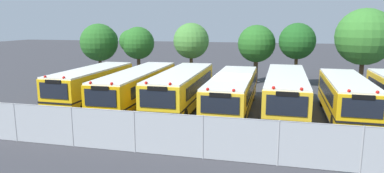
{
  "coord_description": "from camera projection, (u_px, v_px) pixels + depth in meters",
  "views": [
    {
      "loc": [
        2.69,
        -22.79,
        6.01
      ],
      "look_at": [
        -2.84,
        0.0,
        1.6
      ],
      "focal_mm": 32.29,
      "sensor_mm": 36.0,
      "label": 1
    }
  ],
  "objects": [
    {
      "name": "tree_2",
      "position": [
        191.0,
        40.0,
        33.0
      ],
      "size": [
        3.41,
        3.41,
        5.92
      ],
      "color": "#4C3823",
      "rests_on": "ground_plane"
    },
    {
      "name": "tree_0",
      "position": [
        100.0,
        42.0,
        36.89
      ],
      "size": [
        4.0,
        4.0,
        5.83
      ],
      "color": "#4C3823",
      "rests_on": "ground_plane"
    },
    {
      "name": "school_bus_1",
      "position": [
        138.0,
        86.0,
        24.98
      ],
      "size": [
        2.56,
        11.43,
        2.67
      ],
      "rotation": [
        0.0,
        0.0,
        3.15
      ],
      "color": "#EAA80C",
      "rests_on": "ground_plane"
    },
    {
      "name": "ground_plane",
      "position": [
        232.0,
        111.0,
        23.5
      ],
      "size": [
        160.0,
        160.0,
        0.0
      ],
      "primitive_type": "plane",
      "color": "#38383D"
    },
    {
      "name": "tree_4",
      "position": [
        297.0,
        41.0,
        31.68
      ],
      "size": [
        3.34,
        3.34,
        5.92
      ],
      "color": "#4C3823",
      "rests_on": "ground_plane"
    },
    {
      "name": "school_bus_5",
      "position": [
        346.0,
        96.0,
        21.74
      ],
      "size": [
        2.6,
        9.51,
        2.65
      ],
      "rotation": [
        0.0,
        0.0,
        3.12
      ],
      "color": "yellow",
      "rests_on": "ground_plane"
    },
    {
      "name": "school_bus_4",
      "position": [
        286.0,
        92.0,
        22.64
      ],
      "size": [
        2.74,
        11.06,
        2.78
      ],
      "rotation": [
        0.0,
        0.0,
        3.12
      ],
      "color": "yellow",
      "rests_on": "ground_plane"
    },
    {
      "name": "school_bus_3",
      "position": [
        233.0,
        92.0,
        23.4
      ],
      "size": [
        2.64,
        10.94,
        2.56
      ],
      "rotation": [
        0.0,
        0.0,
        3.14
      ],
      "color": "yellow",
      "rests_on": "ground_plane"
    },
    {
      "name": "tree_1",
      "position": [
        136.0,
        43.0,
        35.35
      ],
      "size": [
        3.55,
        3.32,
        5.52
      ],
      "color": "#4C3823",
      "rests_on": "ground_plane"
    },
    {
      "name": "chainlink_fence",
      "position": [
        203.0,
        137.0,
        15.18
      ],
      "size": [
        25.92,
        0.07,
        2.0
      ],
      "color": "#9EA0A3",
      "rests_on": "ground_plane"
    },
    {
      "name": "tree_3",
      "position": [
        256.0,
        44.0,
        33.63
      ],
      "size": [
        3.62,
        3.62,
        5.73
      ],
      "color": "#4C3823",
      "rests_on": "ground_plane"
    },
    {
      "name": "school_bus_2",
      "position": [
        181.0,
        88.0,
        24.19
      ],
      "size": [
        2.69,
        10.66,
        2.73
      ],
      "rotation": [
        0.0,
        0.0,
        3.15
      ],
      "color": "yellow",
      "rests_on": "ground_plane"
    },
    {
      "name": "tree_5",
      "position": [
        367.0,
        36.0,
        31.34
      ],
      "size": [
        5.24,
        5.18,
        7.25
      ],
      "color": "#4C3823",
      "rests_on": "ground_plane"
    },
    {
      "name": "school_bus_0",
      "position": [
        92.0,
        84.0,
        25.84
      ],
      "size": [
        2.61,
        9.31,
        2.7
      ],
      "rotation": [
        0.0,
        0.0,
        3.13
      ],
      "color": "yellow",
      "rests_on": "ground_plane"
    }
  ]
}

